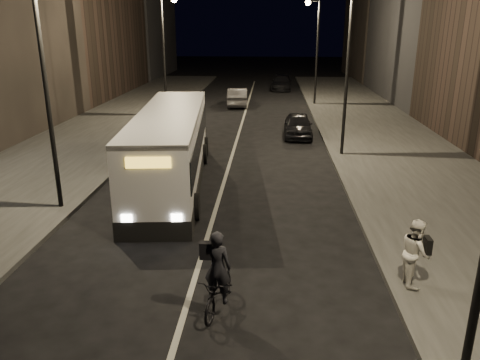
% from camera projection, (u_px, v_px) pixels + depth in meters
% --- Properties ---
extents(ground, '(180.00, 180.00, 0.00)m').
position_uv_depth(ground, '(198.00, 269.00, 12.90)').
color(ground, black).
rests_on(ground, ground).
extents(sidewalk_right, '(7.00, 70.00, 0.16)m').
position_uv_depth(sidewalk_right, '(390.00, 146.00, 25.61)').
color(sidewalk_right, '#31312F').
rests_on(sidewalk_right, ground).
extents(sidewalk_left, '(7.00, 70.00, 0.16)m').
position_uv_depth(sidewalk_left, '(87.00, 142.00, 26.65)').
color(sidewalk_left, '#31312F').
rests_on(sidewalk_left, ground).
extents(streetlight_right_mid, '(1.20, 0.44, 8.12)m').
position_uv_depth(streetlight_right_mid, '(343.00, 48.00, 22.24)').
color(streetlight_right_mid, black).
rests_on(streetlight_right_mid, sidewalk_right).
extents(streetlight_right_far, '(1.20, 0.44, 8.12)m').
position_uv_depth(streetlight_right_far, '(314.00, 38.00, 37.39)').
color(streetlight_right_far, black).
rests_on(streetlight_right_far, sidewalk_right).
extents(streetlight_left_near, '(1.20, 0.44, 8.12)m').
position_uv_depth(streetlight_left_near, '(50.00, 59.00, 15.32)').
color(streetlight_left_near, black).
rests_on(streetlight_left_near, sidewalk_left).
extents(streetlight_left_far, '(1.20, 0.44, 8.12)m').
position_uv_depth(streetlight_left_far, '(167.00, 41.00, 32.36)').
color(streetlight_left_far, black).
rests_on(streetlight_left_far, sidewalk_left).
extents(city_bus, '(3.52, 11.61, 3.09)m').
position_uv_depth(city_bus, '(171.00, 145.00, 19.43)').
color(city_bus, silver).
rests_on(city_bus, ground).
extents(cyclist_on_bicycle, '(1.01, 1.93, 2.12)m').
position_uv_depth(cyclist_on_bicycle, '(218.00, 285.00, 10.81)').
color(cyclist_on_bicycle, black).
rests_on(cyclist_on_bicycle, ground).
extents(pedestrian_woman, '(0.68, 0.86, 1.75)m').
position_uv_depth(pedestrian_woman, '(415.00, 252.00, 11.64)').
color(pedestrian_woman, silver).
rests_on(pedestrian_woman, sidewalk_right).
extents(car_near, '(1.71, 4.10, 1.39)m').
position_uv_depth(car_near, '(298.00, 125.00, 27.98)').
color(car_near, black).
rests_on(car_near, ground).
extents(car_mid, '(1.82, 4.60, 1.49)m').
position_uv_depth(car_mid, '(237.00, 97.00, 38.52)').
color(car_mid, '#343436').
rests_on(car_mid, ground).
extents(car_far, '(2.30, 5.07, 1.44)m').
position_uv_depth(car_far, '(282.00, 83.00, 48.20)').
color(car_far, black).
rests_on(car_far, ground).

